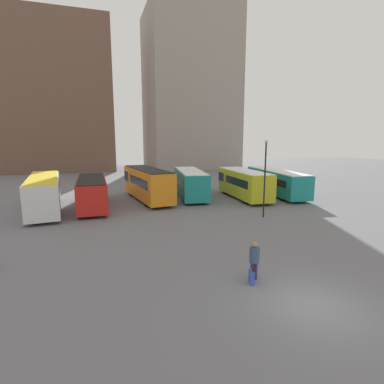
% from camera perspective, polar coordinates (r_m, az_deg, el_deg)
% --- Properties ---
extents(ground_plane, '(160.00, 160.00, 0.00)m').
position_cam_1_polar(ground_plane, '(13.29, 21.98, -19.40)').
color(ground_plane, slate).
extents(building_block_left, '(22.06, 10.36, 29.53)m').
position_cam_1_polar(building_block_left, '(67.49, -24.80, 16.23)').
color(building_block_left, brown).
rests_on(building_block_left, ground_plane).
extents(building_block_right, '(18.71, 16.87, 33.65)m').
position_cam_1_polar(building_block_right, '(70.57, -0.51, 18.49)').
color(building_block_right, gray).
rests_on(building_block_right, ground_plane).
extents(bus_0, '(3.62, 11.27, 3.09)m').
position_cam_1_polar(bus_0, '(30.08, -26.31, -0.02)').
color(bus_0, silver).
rests_on(bus_0, ground_plane).
extents(bus_1, '(2.58, 9.30, 2.81)m').
position_cam_1_polar(bus_1, '(29.68, -18.51, 0.08)').
color(bus_1, red).
rests_on(bus_1, ground_plane).
extents(bus_2, '(3.82, 10.49, 3.34)m').
position_cam_1_polar(bus_2, '(32.07, -8.52, 1.71)').
color(bus_2, orange).
rests_on(bus_2, ground_plane).
extents(bus_3, '(3.97, 9.69, 3.01)m').
position_cam_1_polar(bus_3, '(33.37, -0.35, 1.82)').
color(bus_3, '#19847F').
rests_on(bus_3, ground_plane).
extents(bus_4, '(3.10, 9.21, 3.07)m').
position_cam_1_polar(bus_4, '(33.20, 9.83, 1.69)').
color(bus_4, gold).
rests_on(bus_4, ground_plane).
extents(bus_5, '(3.88, 11.72, 2.85)m').
position_cam_1_polar(bus_5, '(36.43, 15.65, 2.02)').
color(bus_5, '#19847F').
rests_on(bus_5, ground_plane).
extents(traveler, '(0.55, 0.55, 1.80)m').
position_cam_1_polar(traveler, '(14.25, 11.79, -12.05)').
color(traveler, '#382D4C').
rests_on(traveler, ground_plane).
extents(suitcase, '(0.25, 0.42, 0.94)m').
position_cam_1_polar(suitcase, '(14.08, 11.25, -15.59)').
color(suitcase, '#334CB2').
rests_on(suitcase, ground_plane).
extents(lamp_post_0, '(0.28, 0.28, 6.35)m').
position_cam_1_polar(lamp_post_0, '(24.93, 13.73, 3.54)').
color(lamp_post_0, black).
rests_on(lamp_post_0, ground_plane).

